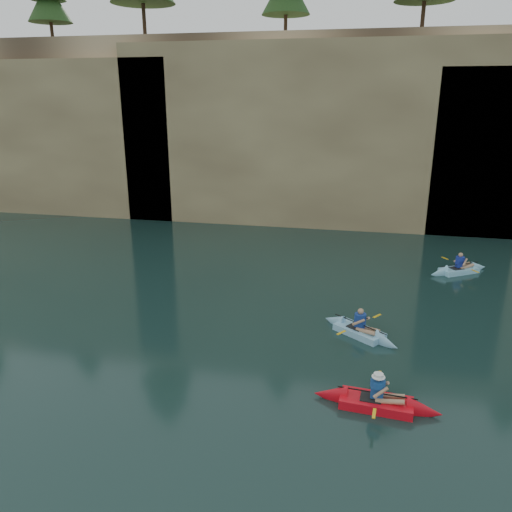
# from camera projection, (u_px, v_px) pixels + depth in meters

# --- Properties ---
(ground) EXTENTS (160.00, 160.00, 0.00)m
(ground) POSITION_uv_depth(u_px,v_px,m) (121.00, 451.00, 11.68)
(ground) COLOR black
(ground) RESTS_ON ground
(cliff) EXTENTS (70.00, 16.00, 12.00)m
(cliff) POSITION_uv_depth(u_px,v_px,m) (297.00, 122.00, 37.76)
(cliff) COLOR tan
(cliff) RESTS_ON ground
(cliff_slab_west) EXTENTS (26.00, 2.40, 10.56)m
(cliff_slab_west) POSITION_uv_depth(u_px,v_px,m) (0.00, 135.00, 35.05)
(cliff_slab_west) COLOR tan
(cliff_slab_west) RESTS_ON ground
(cliff_slab_center) EXTENTS (24.00, 2.40, 11.40)m
(cliff_slab_center) POSITION_uv_depth(u_px,v_px,m) (313.00, 134.00, 30.57)
(cliff_slab_center) COLOR tan
(cliff_slab_center) RESTS_ON ground
(sea_cave_west) EXTENTS (4.50, 1.00, 4.00)m
(sea_cave_west) POSITION_uv_depth(u_px,v_px,m) (26.00, 184.00, 35.06)
(sea_cave_west) COLOR black
(sea_cave_west) RESTS_ON ground
(sea_cave_center) EXTENTS (3.50, 1.00, 3.20)m
(sea_cave_center) POSITION_uv_depth(u_px,v_px,m) (217.00, 198.00, 32.41)
(sea_cave_center) COLOR black
(sea_cave_center) RESTS_ON ground
(sea_cave_east) EXTENTS (5.00, 1.00, 4.50)m
(sea_cave_east) POSITION_uv_depth(u_px,v_px,m) (445.00, 197.00, 29.44)
(sea_cave_east) COLOR black
(sea_cave_east) RESTS_ON ground
(main_kayaker) EXTENTS (3.43, 2.29, 1.25)m
(main_kayaker) POSITION_uv_depth(u_px,v_px,m) (376.00, 402.00, 13.29)
(main_kayaker) COLOR red
(main_kayaker) RESTS_ON ground
(kayaker_ltblue_near) EXTENTS (2.94, 2.45, 1.23)m
(kayaker_ltblue_near) POSITION_uv_depth(u_px,v_px,m) (359.00, 331.00, 17.32)
(kayaker_ltblue_near) COLOR #8AC6E7
(kayaker_ltblue_near) RESTS_ON ground
(kayaker_ltblue_mid) EXTENTS (3.09, 2.34, 1.22)m
(kayaker_ltblue_mid) POSITION_uv_depth(u_px,v_px,m) (459.00, 270.00, 23.39)
(kayaker_ltblue_mid) COLOR #8FD3F0
(kayaker_ltblue_mid) RESTS_ON ground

